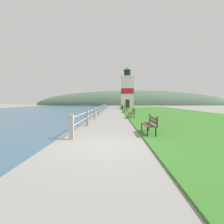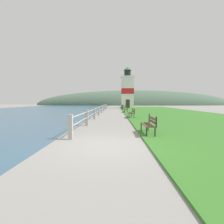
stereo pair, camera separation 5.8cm
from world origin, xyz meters
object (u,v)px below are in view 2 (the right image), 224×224
Objects in this scene: park_bench_near at (149,123)px; park_bench_by_lighthouse at (124,107)px; trash_bin at (122,107)px; lighthouse at (127,90)px; park_bench_far at (126,109)px; park_bench_midway at (132,112)px.

park_bench_near is 0.93× the size of park_bench_by_lighthouse.
park_bench_by_lighthouse is 2.13× the size of trash_bin.
lighthouse is 7.60m from trash_bin.
lighthouse is at bearing -94.15° from park_bench_by_lighthouse.
park_bench_far is at bearing -89.73° from park_bench_near.
lighthouse is 11.45× the size of trash_bin.
park_bench_near is 8.34m from park_bench_midway.
park_bench_far is (0.01, 8.20, 0.00)m from park_bench_midway.
park_bench_midway is 18.19m from trash_bin.
park_bench_near is at bearing -92.05° from lighthouse.
park_bench_near and park_bench_far have the same top height.
trash_bin is at bearing -83.96° from park_bench_far.
lighthouse is (1.16, 8.55, 3.63)m from park_bench_by_lighthouse.
park_bench_by_lighthouse is 9.36m from lighthouse.
park_bench_by_lighthouse is at bearing -89.99° from park_bench_near.
trash_bin is (-0.16, 18.19, -0.11)m from park_bench_midway.
lighthouse is (1.24, 16.44, 3.63)m from park_bench_far.
lighthouse reaches higher than trash_bin.
park_bench_midway and park_bench_by_lighthouse have the same top height.
park_bench_midway is (-0.07, 8.34, -0.00)m from park_bench_near.
park_bench_near is at bearing 93.54° from park_bench_by_lighthouse.
park_bench_near is 0.99× the size of park_bench_midway.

